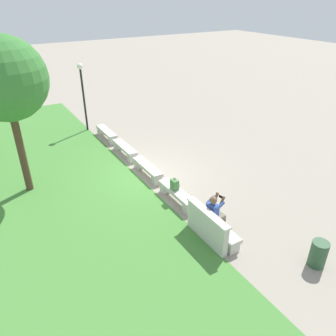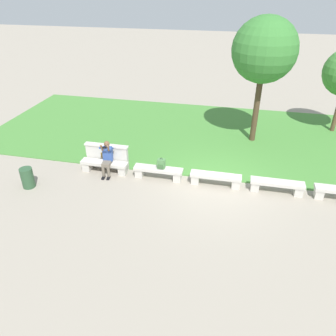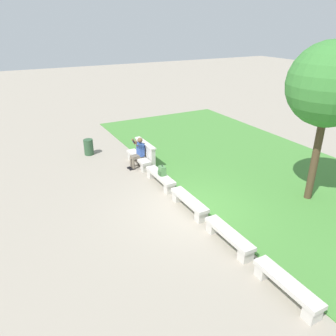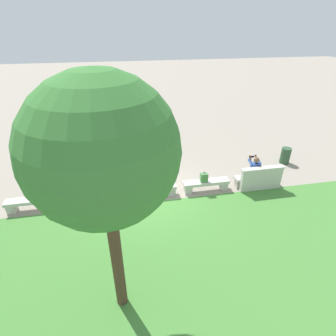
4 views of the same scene
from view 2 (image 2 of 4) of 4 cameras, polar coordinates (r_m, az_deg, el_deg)
ground_plane at (r=12.08m, az=8.19°, el=-2.93°), size 80.00×80.00×0.00m
grass_strip at (r=15.93m, az=9.71°, el=5.57°), size 22.36×8.00×0.03m
bench_main at (r=12.83m, az=-10.99°, el=0.47°), size 1.83×0.40×0.45m
bench_near at (r=12.20m, az=-1.71°, el=-0.60°), size 1.83×0.40×0.45m
bench_mid at (r=11.93m, az=8.29°, el=-1.74°), size 1.83×0.40×0.45m
bench_far at (r=12.03m, az=18.45°, el=-2.85°), size 1.83×0.40×0.45m
backrest_wall_with_plaque at (r=13.00m, az=-10.52°, el=2.04°), size 1.73×0.24×1.01m
person_photographer at (r=12.50m, az=-10.58°, el=1.96°), size 0.50×0.75×1.32m
backpack at (r=12.02m, az=-1.19°, el=0.71°), size 0.28×0.24×0.43m
tree_left_background at (r=14.57m, az=16.46°, el=19.02°), size 2.66×2.66×5.36m
trash_bin at (r=12.70m, az=-23.28°, el=-1.57°), size 0.44×0.44×0.75m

